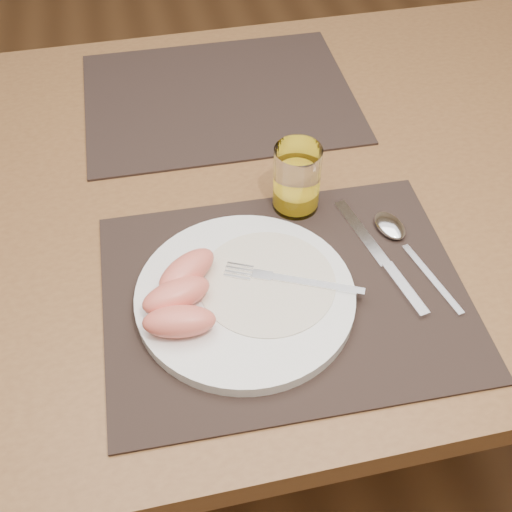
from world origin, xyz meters
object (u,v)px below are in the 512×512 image
(placemat_near, at_px, (285,294))
(fork, at_px, (281,278))
(spoon, at_px, (396,233))
(juice_glass, at_px, (297,181))
(plate, at_px, (245,296))
(table, at_px, (249,221))
(placemat_far, at_px, (219,97))
(knife, at_px, (386,264))

(placemat_near, xyz_separation_m, fork, (-0.00, 0.01, 0.02))
(placemat_near, relative_size, spoon, 2.35)
(placemat_near, relative_size, juice_glass, 4.59)
(plate, bearing_deg, table, 76.88)
(table, bearing_deg, spoon, -42.64)
(table, distance_m, placemat_far, 0.24)
(spoon, xyz_separation_m, juice_glass, (-0.12, 0.09, 0.04))
(fork, bearing_deg, knife, 2.50)
(plate, relative_size, spoon, 1.41)
(fork, distance_m, juice_glass, 0.16)
(juice_glass, bearing_deg, plate, -124.18)
(table, height_order, spoon, spoon)
(placemat_far, distance_m, plate, 0.44)
(table, xyz_separation_m, plate, (-0.05, -0.22, 0.10))
(spoon, bearing_deg, placemat_near, -159.36)
(table, xyz_separation_m, juice_glass, (0.05, -0.07, 0.13))
(table, height_order, placemat_near, placemat_near)
(table, bearing_deg, juice_glass, -51.94)
(plate, xyz_separation_m, fork, (0.05, 0.01, 0.01))
(placemat_near, distance_m, juice_glass, 0.17)
(placemat_far, relative_size, spoon, 2.35)
(placemat_far, xyz_separation_m, knife, (0.14, -0.42, 0.00))
(placemat_near, xyz_separation_m, plate, (-0.05, -0.00, 0.01))
(fork, height_order, knife, fork)
(plate, relative_size, juice_glass, 2.75)
(fork, relative_size, juice_glass, 1.69)
(fork, relative_size, spoon, 0.87)
(knife, relative_size, juice_glass, 2.23)
(knife, bearing_deg, placemat_near, -173.64)
(table, xyz_separation_m, placemat_far, (-0.01, 0.22, 0.09))
(placemat_near, xyz_separation_m, spoon, (0.17, 0.06, 0.01))
(juice_glass, bearing_deg, placemat_far, 101.41)
(table, bearing_deg, placemat_near, -90.12)
(table, relative_size, placemat_far, 3.11)
(spoon, bearing_deg, table, 137.36)
(placemat_far, xyz_separation_m, juice_glass, (0.06, -0.29, 0.05))
(placemat_near, bearing_deg, table, 89.88)
(spoon, bearing_deg, knife, -122.57)
(juice_glass, bearing_deg, spoon, -37.21)
(table, height_order, knife, knife)
(placemat_near, xyz_separation_m, juice_glass, (0.05, 0.15, 0.05))
(placemat_far, relative_size, juice_glass, 4.59)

